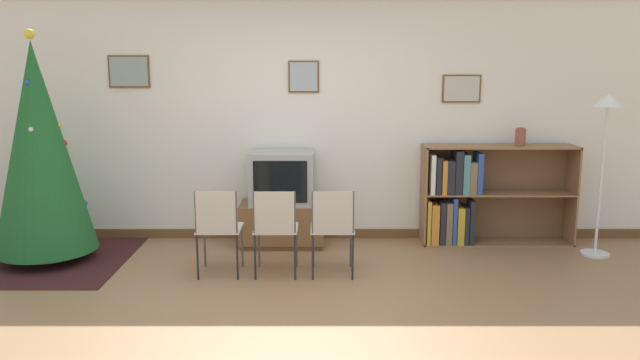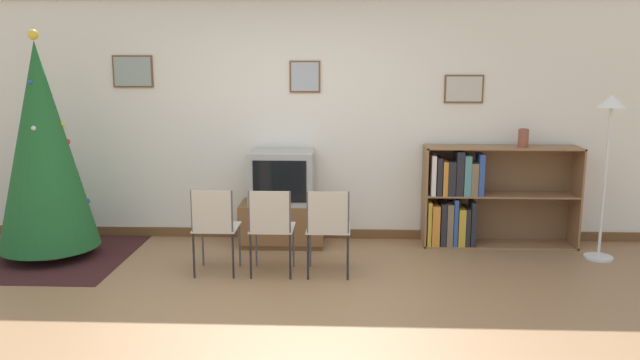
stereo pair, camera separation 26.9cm
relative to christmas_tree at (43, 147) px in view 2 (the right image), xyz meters
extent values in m
plane|color=#936B47|center=(2.46, -1.37, -1.12)|extent=(24.00, 24.00, 0.00)
cube|color=silver|center=(2.46, 0.84, 0.23)|extent=(8.92, 0.08, 2.70)
cube|color=brown|center=(2.46, 0.78, -1.07)|extent=(8.92, 0.03, 0.10)
cube|color=brown|center=(0.67, 0.79, 0.72)|extent=(0.44, 0.02, 0.34)
cube|color=gray|center=(0.67, 0.78, 0.72)|extent=(0.40, 0.01, 0.31)
cube|color=brown|center=(2.54, 0.79, 0.66)|extent=(0.33, 0.02, 0.34)
cube|color=#9EA8B2|center=(2.54, 0.78, 0.66)|extent=(0.29, 0.01, 0.30)
cube|color=brown|center=(4.23, 0.79, 0.54)|extent=(0.41, 0.02, 0.30)
cube|color=#BCB7A8|center=(4.23, 0.78, 0.54)|extent=(0.38, 0.01, 0.26)
cube|color=#381919|center=(0.00, 0.00, -1.12)|extent=(1.58, 1.69, 0.01)
cylinder|color=maroon|center=(0.00, 0.00, -1.06)|extent=(0.36, 0.36, 0.10)
cone|color=#1E5B28|center=(0.00, 0.00, 0.01)|extent=(0.97, 0.97, 2.04)
sphere|color=yellow|center=(0.00, 0.00, 1.08)|extent=(0.10, 0.10, 0.10)
sphere|color=red|center=(0.19, 0.14, 0.03)|extent=(0.06, 0.06, 0.06)
sphere|color=red|center=(-0.11, 0.11, 0.37)|extent=(0.04, 0.04, 0.04)
sphere|color=#1E4CB2|center=(-0.02, -0.09, 0.63)|extent=(0.04, 0.04, 0.04)
sphere|color=red|center=(0.03, 0.13, 0.46)|extent=(0.04, 0.04, 0.04)
sphere|color=#1E4CB2|center=(0.33, 0.18, -0.59)|extent=(0.06, 0.06, 0.06)
sphere|color=silver|center=(0.07, 0.10, 0.50)|extent=(0.05, 0.05, 0.05)
sphere|color=gold|center=(0.17, 0.07, 0.22)|extent=(0.06, 0.06, 0.06)
sphere|color=#1E4CB2|center=(-0.03, 0.13, 0.47)|extent=(0.06, 0.06, 0.06)
sphere|color=silver|center=(0.02, -0.19, 0.20)|extent=(0.05, 0.05, 0.05)
cube|color=brown|center=(2.30, 0.52, -1.10)|extent=(0.85, 0.48, 0.05)
cube|color=brown|center=(2.30, 0.52, -0.87)|extent=(0.89, 0.50, 0.41)
cube|color=#9E9E99|center=(2.30, 0.52, -0.38)|extent=(0.67, 0.48, 0.56)
cube|color=black|center=(2.30, 0.28, -0.38)|extent=(0.55, 0.01, 0.43)
cube|color=#BCB29E|center=(1.78, -0.39, -0.69)|extent=(0.40, 0.40, 0.02)
cube|color=#BCB29E|center=(1.78, -0.59, -0.49)|extent=(0.35, 0.01, 0.38)
cylinder|color=#4C4C51|center=(1.60, -0.21, -0.91)|extent=(0.02, 0.02, 0.42)
cylinder|color=#4C4C51|center=(1.96, -0.21, -0.91)|extent=(0.02, 0.02, 0.42)
cylinder|color=#4C4C51|center=(1.60, -0.57, -0.91)|extent=(0.02, 0.02, 0.42)
cylinder|color=#4C4C51|center=(1.96, -0.57, -0.91)|extent=(0.02, 0.02, 0.42)
cylinder|color=#4C4C51|center=(1.60, -0.57, -0.71)|extent=(0.02, 0.02, 0.82)
cylinder|color=#4C4C51|center=(1.96, -0.57, -0.71)|extent=(0.02, 0.02, 0.82)
cube|color=#BCB29E|center=(2.30, -0.39, -0.69)|extent=(0.40, 0.40, 0.02)
cube|color=#BCB29E|center=(2.30, -0.59, -0.49)|extent=(0.35, 0.01, 0.38)
cylinder|color=#4C4C51|center=(2.12, -0.21, -0.91)|extent=(0.02, 0.02, 0.42)
cylinder|color=#4C4C51|center=(2.48, -0.21, -0.91)|extent=(0.02, 0.02, 0.42)
cylinder|color=#4C4C51|center=(2.12, -0.57, -0.91)|extent=(0.02, 0.02, 0.42)
cylinder|color=#4C4C51|center=(2.48, -0.57, -0.91)|extent=(0.02, 0.02, 0.42)
cylinder|color=#4C4C51|center=(2.12, -0.57, -0.71)|extent=(0.02, 0.02, 0.82)
cylinder|color=#4C4C51|center=(2.48, -0.57, -0.71)|extent=(0.02, 0.02, 0.82)
cube|color=#BCB29E|center=(2.82, -0.39, -0.69)|extent=(0.40, 0.40, 0.02)
cube|color=#BCB29E|center=(2.82, -0.59, -0.49)|extent=(0.35, 0.01, 0.38)
cylinder|color=#4C4C51|center=(2.64, -0.21, -0.91)|extent=(0.02, 0.02, 0.42)
cylinder|color=#4C4C51|center=(3.00, -0.21, -0.91)|extent=(0.02, 0.02, 0.42)
cylinder|color=#4C4C51|center=(2.64, -0.57, -0.91)|extent=(0.02, 0.02, 0.42)
cylinder|color=#4C4C51|center=(3.00, -0.57, -0.91)|extent=(0.02, 0.02, 0.42)
cylinder|color=#4C4C51|center=(2.64, -0.57, -0.71)|extent=(0.02, 0.02, 0.82)
cylinder|color=#4C4C51|center=(3.00, -0.57, -0.71)|extent=(0.02, 0.02, 0.82)
cube|color=olive|center=(3.82, 0.60, -0.59)|extent=(0.02, 0.36, 1.07)
cube|color=olive|center=(5.42, 0.60, -0.59)|extent=(0.02, 0.36, 1.07)
cube|color=olive|center=(4.62, 0.60, -0.06)|extent=(1.62, 0.36, 0.02)
cube|color=olive|center=(4.62, 0.60, -1.11)|extent=(1.62, 0.36, 0.02)
cube|color=olive|center=(4.62, 0.60, -0.57)|extent=(1.58, 0.36, 0.02)
cube|color=brown|center=(4.62, 0.77, -0.59)|extent=(1.62, 0.01, 1.07)
cube|color=gold|center=(3.87, 0.57, -0.87)|extent=(0.04, 0.30, 0.47)
cube|color=orange|center=(3.94, 0.54, -0.89)|extent=(0.08, 0.23, 0.43)
cube|color=#232328|center=(4.02, 0.55, -0.88)|extent=(0.06, 0.25, 0.46)
cube|color=#756047|center=(4.08, 0.55, -0.88)|extent=(0.06, 0.26, 0.45)
cube|color=#2D4C93|center=(4.14, 0.53, -0.85)|extent=(0.04, 0.22, 0.50)
cube|color=gold|center=(4.21, 0.56, -0.90)|extent=(0.07, 0.27, 0.40)
cube|color=#232328|center=(4.27, 0.57, -0.90)|extent=(0.04, 0.30, 0.40)
cube|color=#232328|center=(4.33, 0.54, -0.87)|extent=(0.05, 0.23, 0.48)
cube|color=silver|center=(3.89, 0.55, -0.35)|extent=(0.05, 0.25, 0.42)
cube|color=#232328|center=(3.96, 0.57, -0.36)|extent=(0.05, 0.29, 0.39)
cube|color=orange|center=(4.02, 0.53, -0.38)|extent=(0.05, 0.22, 0.36)
cube|color=#232328|center=(4.08, 0.52, -0.38)|extent=(0.08, 0.20, 0.36)
cube|color=#232328|center=(4.17, 0.55, -0.33)|extent=(0.08, 0.25, 0.46)
cube|color=teal|center=(4.24, 0.55, -0.35)|extent=(0.07, 0.26, 0.42)
cube|color=#756047|center=(4.32, 0.55, -0.39)|extent=(0.07, 0.25, 0.34)
cube|color=#2D4C93|center=(4.39, 0.55, -0.34)|extent=(0.05, 0.25, 0.44)
cylinder|color=brown|center=(4.82, 0.58, 0.04)|extent=(0.11, 0.11, 0.18)
torus|color=brown|center=(4.82, 0.58, 0.13)|extent=(0.10, 0.10, 0.02)
cylinder|color=silver|center=(5.52, 0.16, -1.11)|extent=(0.28, 0.28, 0.03)
cylinder|color=silver|center=(5.52, 0.16, -0.35)|extent=(0.03, 0.03, 1.49)
cone|color=white|center=(5.52, 0.16, 0.45)|extent=(0.28, 0.28, 0.12)
camera|label=1|loc=(2.71, -5.96, 0.84)|focal=35.00mm
camera|label=2|loc=(2.98, -5.95, 0.84)|focal=35.00mm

